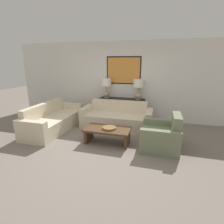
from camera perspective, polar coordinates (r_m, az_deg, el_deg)
The scene contains 10 objects.
ground_plane at distance 4.19m, azimuth -3.90°, elevation -12.13°, with size 20.00×20.00×0.00m, color slate.
back_wall at distance 6.18m, azimuth 3.84°, elevation 10.00°, with size 8.09×0.12×2.65m.
console_table at distance 6.09m, azimuth 3.16°, elevation 0.88°, with size 1.54×0.37×0.77m.
table_lamp_left at distance 6.07m, azimuth -1.88°, elevation 8.82°, with size 0.35×0.35×0.67m.
table_lamp_right at distance 5.84m, azimuth 8.65°, elevation 8.37°, with size 0.35×0.35×0.67m.
couch_by_back_wall at distance 5.48m, azimuth 1.57°, elevation -2.04°, with size 2.17×0.85×0.79m.
couch_by_side at distance 5.54m, azimuth -18.61°, elevation -2.70°, with size 0.85×2.17×0.79m.
coffee_table at distance 4.38m, azimuth -1.52°, elevation -6.62°, with size 1.14×0.59×0.39m.
decorative_bowl at distance 4.30m, azimuth -0.93°, elevation -5.23°, with size 0.33×0.33×0.05m.
armchair_near_back_wall at distance 4.30m, azimuth 15.90°, elevation -7.70°, with size 0.86×0.93×0.84m.
Camera 1 is at (1.26, -3.47, 1.97)m, focal length 28.00 mm.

